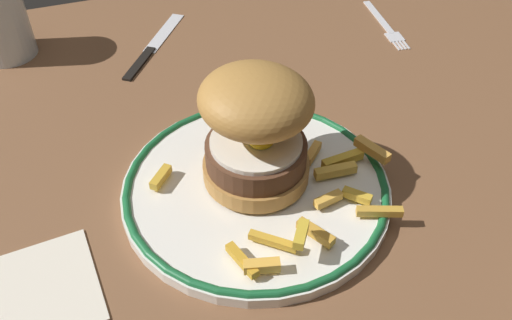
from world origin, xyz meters
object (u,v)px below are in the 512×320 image
at_px(burger, 256,127).
at_px(knife, 150,49).
at_px(dinner_plate, 256,187).
at_px(water_glass, 0,24).
at_px(fork, 386,25).
at_px(napkin, 43,289).

height_order(burger, knife, burger).
bearing_deg(dinner_plate, water_glass, 122.43).
xyz_separation_m(burger, fork, (0.29, 0.24, -0.07)).
bearing_deg(dinner_plate, napkin, -167.32).
xyz_separation_m(fork, napkin, (-0.51, -0.30, 0.00)).
relative_size(water_glass, knife, 0.65).
bearing_deg(napkin, knife, 64.78).
distance_m(dinner_plate, knife, 0.31).
distance_m(dinner_plate, water_glass, 0.43).
bearing_deg(burger, water_glass, 124.02).
height_order(dinner_plate, burger, burger).
height_order(burger, fork, burger).
distance_m(knife, napkin, 0.39).
bearing_deg(napkin, dinner_plate, 12.68).
relative_size(dinner_plate, knife, 1.73).
xyz_separation_m(dinner_plate, napkin, (-0.21, -0.05, -0.01)).
bearing_deg(dinner_plate, knife, 98.75).
bearing_deg(water_glass, napkin, -87.69).
bearing_deg(burger, napkin, -164.27).
xyz_separation_m(water_glass, knife, (0.18, -0.06, -0.04)).
bearing_deg(fork, napkin, -149.04).
xyz_separation_m(dinner_plate, burger, (0.01, 0.01, 0.07)).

